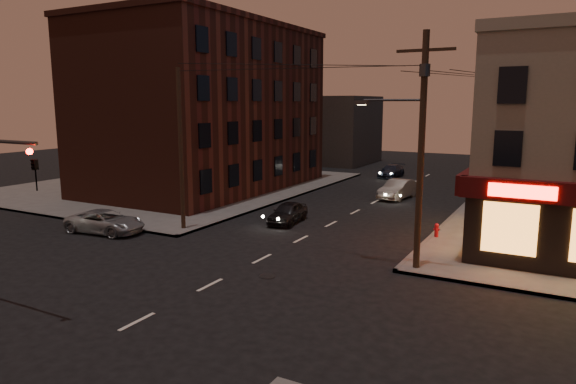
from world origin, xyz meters
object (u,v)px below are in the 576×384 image
Objects in this scene: suv_cross at (105,222)px; fire_hydrant at (437,230)px; sedan_far at (391,171)px; sedan_near at (288,213)px; sedan_mid at (398,189)px.

fire_hydrant is at bearing -71.80° from suv_cross.
fire_hydrant is (9.26, -21.58, -0.05)m from sedan_far.
suv_cross is at bearing -144.14° from sedan_near.
fire_hydrant is (16.73, 7.44, -0.08)m from suv_cross.
suv_cross is at bearing -114.78° from sedan_mid.
suv_cross is 1.04× the size of sedan_mid.
sedan_mid is 11.60m from sedan_far.
suv_cross is at bearing -156.02° from fire_hydrant.
fire_hydrant is (5.32, -10.67, -0.17)m from sedan_mid.
sedan_near reaches higher than sedan_far.
sedan_far is (-3.94, 10.91, -0.12)m from sedan_mid.
sedan_far is at bearing 113.23° from fire_hydrant.
sedan_near is at bearing -100.31° from sedan_mid.
sedan_near is at bearing -177.47° from fire_hydrant.
suv_cross reaches higher than sedan_far.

